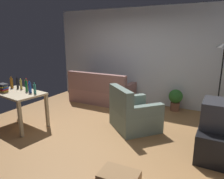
{
  "coord_description": "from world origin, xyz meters",
  "views": [
    {
      "loc": [
        2.31,
        -3.62,
        1.94
      ],
      "look_at": [
        0.1,
        0.5,
        0.75
      ],
      "focal_mm": 34.18,
      "sensor_mm": 36.0,
      "label": 1
    }
  ],
  "objects_px": {
    "tv_stand": "(212,139)",
    "bottle_amber": "(12,83)",
    "couch": "(101,92)",
    "bottle_squat": "(21,84)",
    "torchiere_lamp": "(223,62)",
    "bottle_dark": "(17,83)",
    "bottle_blue": "(30,88)",
    "bottle_red": "(27,85)",
    "bottle_tall": "(35,89)",
    "tv": "(215,114)",
    "armchair": "(133,114)",
    "book_stack": "(2,88)",
    "bottle_green": "(26,86)",
    "potted_plant": "(176,98)",
    "desk": "(18,97)"
  },
  "relations": [
    {
      "from": "desk",
      "to": "bottle_red",
      "type": "bearing_deg",
      "value": 90.54
    },
    {
      "from": "bottle_blue",
      "to": "bottle_dark",
      "type": "bearing_deg",
      "value": 165.27
    },
    {
      "from": "bottle_green",
      "to": "bottle_tall",
      "type": "height_order",
      "value": "bottle_green"
    },
    {
      "from": "desk",
      "to": "book_stack",
      "type": "relative_size",
      "value": 5.11
    },
    {
      "from": "tv",
      "to": "armchair",
      "type": "height_order",
      "value": "same"
    },
    {
      "from": "torchiere_lamp",
      "to": "desk",
      "type": "height_order",
      "value": "torchiere_lamp"
    },
    {
      "from": "bottle_red",
      "to": "bottle_blue",
      "type": "bearing_deg",
      "value": -28.96
    },
    {
      "from": "armchair",
      "to": "bottle_amber",
      "type": "height_order",
      "value": "bottle_amber"
    },
    {
      "from": "tv_stand",
      "to": "book_stack",
      "type": "bearing_deg",
      "value": 102.14
    },
    {
      "from": "tv",
      "to": "bottle_dark",
      "type": "bearing_deg",
      "value": 97.1
    },
    {
      "from": "tv",
      "to": "potted_plant",
      "type": "distance_m",
      "value": 2.13
    },
    {
      "from": "tv_stand",
      "to": "bottle_amber",
      "type": "height_order",
      "value": "bottle_amber"
    },
    {
      "from": "bottle_amber",
      "to": "bottle_squat",
      "type": "bearing_deg",
      "value": 5.35
    },
    {
      "from": "desk",
      "to": "bottle_squat",
      "type": "distance_m",
      "value": 0.33
    },
    {
      "from": "tv",
      "to": "torchiere_lamp",
      "type": "height_order",
      "value": "torchiere_lamp"
    },
    {
      "from": "potted_plant",
      "to": "bottle_dark",
      "type": "height_order",
      "value": "bottle_dark"
    },
    {
      "from": "armchair",
      "to": "tv_stand",
      "type": "bearing_deg",
      "value": -148.58
    },
    {
      "from": "bottle_tall",
      "to": "bottle_amber",
      "type": "bearing_deg",
      "value": 172.52
    },
    {
      "from": "armchair",
      "to": "bottle_dark",
      "type": "xyz_separation_m",
      "value": [
        -2.54,
        -0.77,
        0.56
      ]
    },
    {
      "from": "torchiere_lamp",
      "to": "bottle_dark",
      "type": "xyz_separation_m",
      "value": [
        -4.1,
        -1.65,
        -0.53
      ]
    },
    {
      "from": "tv",
      "to": "torchiere_lamp",
      "type": "distance_m",
      "value": 1.34
    },
    {
      "from": "bottle_amber",
      "to": "bottle_tall",
      "type": "height_order",
      "value": "bottle_amber"
    },
    {
      "from": "bottle_dark",
      "to": "bottle_blue",
      "type": "bearing_deg",
      "value": -14.73
    },
    {
      "from": "tv",
      "to": "book_stack",
      "type": "distance_m",
      "value": 4.21
    },
    {
      "from": "bottle_squat",
      "to": "bottle_dark",
      "type": "bearing_deg",
      "value": 174.81
    },
    {
      "from": "desk",
      "to": "bottle_dark",
      "type": "height_order",
      "value": "bottle_dark"
    },
    {
      "from": "couch",
      "to": "tv_stand",
      "type": "height_order",
      "value": "couch"
    },
    {
      "from": "desk",
      "to": "book_stack",
      "type": "bearing_deg",
      "value": -143.99
    },
    {
      "from": "torchiere_lamp",
      "to": "tv",
      "type": "bearing_deg",
      "value": -89.82
    },
    {
      "from": "bottle_green",
      "to": "book_stack",
      "type": "bearing_deg",
      "value": -148.57
    },
    {
      "from": "bottle_squat",
      "to": "bottle_blue",
      "type": "distance_m",
      "value": 0.46
    },
    {
      "from": "bottle_green",
      "to": "bottle_dark",
      "type": "bearing_deg",
      "value": 165.44
    },
    {
      "from": "bottle_green",
      "to": "couch",
      "type": "bearing_deg",
      "value": 74.99
    },
    {
      "from": "bottle_red",
      "to": "desk",
      "type": "bearing_deg",
      "value": -97.7
    },
    {
      "from": "bottle_squat",
      "to": "bottle_blue",
      "type": "xyz_separation_m",
      "value": [
        0.44,
        -0.14,
        0.0
      ]
    },
    {
      "from": "torchiere_lamp",
      "to": "bottle_tall",
      "type": "distance_m",
      "value": 3.87
    },
    {
      "from": "bottle_amber",
      "to": "bottle_red",
      "type": "distance_m",
      "value": 0.45
    },
    {
      "from": "bottle_dark",
      "to": "bottle_blue",
      "type": "xyz_separation_m",
      "value": [
        0.57,
        -0.15,
        -0.01
      ]
    },
    {
      "from": "couch",
      "to": "bottle_red",
      "type": "distance_m",
      "value": 2.23
    },
    {
      "from": "couch",
      "to": "bottle_squat",
      "type": "xyz_separation_m",
      "value": [
        -0.87,
        -2.05,
        0.56
      ]
    },
    {
      "from": "couch",
      "to": "bottle_green",
      "type": "relative_size",
      "value": 6.74
    },
    {
      "from": "bottle_amber",
      "to": "bottle_green",
      "type": "bearing_deg",
      "value": -7.07
    },
    {
      "from": "bottle_dark",
      "to": "tv_stand",
      "type": "bearing_deg",
      "value": 7.11
    },
    {
      "from": "couch",
      "to": "bottle_tall",
      "type": "relative_size",
      "value": 7.71
    },
    {
      "from": "bottle_dark",
      "to": "book_stack",
      "type": "relative_size",
      "value": 1.09
    },
    {
      "from": "bottle_dark",
      "to": "bottle_blue",
      "type": "height_order",
      "value": "bottle_dark"
    },
    {
      "from": "torchiere_lamp",
      "to": "book_stack",
      "type": "relative_size",
      "value": 7.18
    },
    {
      "from": "tv",
      "to": "bottle_squat",
      "type": "xyz_separation_m",
      "value": [
        -3.97,
        -0.52,
        0.17
      ]
    },
    {
      "from": "bottle_red",
      "to": "bottle_tall",
      "type": "relative_size",
      "value": 1.07
    },
    {
      "from": "torchiere_lamp",
      "to": "armchair",
      "type": "xyz_separation_m",
      "value": [
        -1.56,
        -0.87,
        -1.09
      ]
    }
  ]
}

